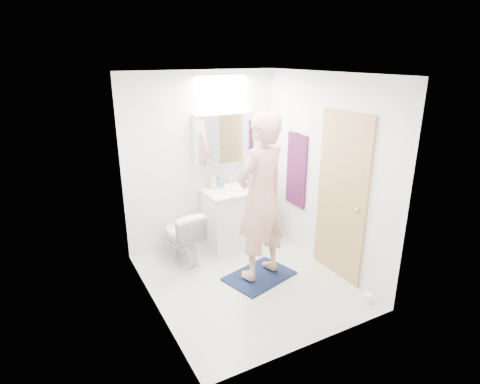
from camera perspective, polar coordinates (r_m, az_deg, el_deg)
floor at (r=4.87m, az=0.90°, el=-12.71°), size 2.50×2.50×0.00m
ceiling at (r=4.13m, az=1.08°, el=16.78°), size 2.50×2.50×0.00m
wall_back at (r=5.43m, az=-5.49°, el=4.48°), size 2.50×0.00×2.50m
wall_front at (r=3.40m, az=11.38°, el=-5.12°), size 2.50×0.00×2.50m
wall_left at (r=3.97m, az=-13.03°, el=-1.61°), size 0.00×2.50×2.50m
wall_right at (r=4.96m, az=12.15°, el=2.70°), size 0.00×2.50×2.50m
vanity_cabinet at (r=5.61m, az=-0.33°, el=-3.68°), size 0.90×0.55×0.78m
countertop at (r=5.47m, az=-0.33°, el=0.28°), size 0.95×0.58×0.04m
sink_basin at (r=5.48m, az=-0.48°, el=0.72°), size 0.36×0.36×0.03m
faucet at (r=5.62m, az=-1.39°, el=1.89°), size 0.02×0.02×0.16m
medicine_cabinet at (r=5.42m, az=-2.33°, el=7.77°), size 0.88×0.14×0.70m
mirror_panel at (r=5.35m, az=-1.97°, el=7.63°), size 0.84×0.01×0.66m
toilet at (r=5.21m, az=-8.40°, el=-6.25°), size 0.47×0.73×0.71m
bath_rug at (r=4.94m, az=2.81°, el=-12.04°), size 0.92×0.74×0.02m
person at (r=4.50m, az=3.03°, el=-0.87°), size 0.82×0.65×1.97m
door at (r=4.76m, az=14.48°, el=-0.73°), size 0.04×0.80×2.00m
door_knob at (r=4.56m, az=16.58°, el=-2.53°), size 0.06×0.06×0.06m
towel at (r=5.39m, az=8.15°, el=3.14°), size 0.02×0.42×1.00m
towel_hook at (r=5.26m, az=8.30°, el=8.57°), size 0.07×0.02×0.02m
soap_bottle_a at (r=5.42m, az=-3.90°, el=1.68°), size 0.13×0.13×0.25m
soap_bottle_b at (r=5.50m, az=-3.04°, el=1.61°), size 0.12×0.12×0.18m
toothbrush_cup at (r=5.69m, az=1.04°, el=1.78°), size 0.14×0.14×0.10m
toilet_paper_roll at (r=4.69m, az=17.99°, el=-14.42°), size 0.11×0.11×0.10m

